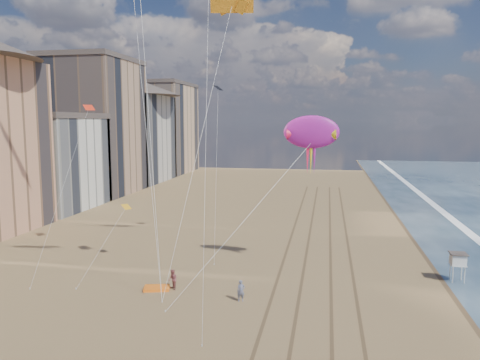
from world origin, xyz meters
name	(u,v)px	position (x,y,z in m)	size (l,w,h in m)	color
wet_sand	(451,245)	(19.00, 40.00, 0.00)	(260.00, 260.00, 0.00)	#42301E
tracks	(317,261)	(2.55, 30.00, 0.01)	(7.68, 120.00, 0.01)	brown
buildings	(80,131)	(-45.73, 65.59, 13.55)	(34.72, 131.35, 29.00)	#C6B284
lifeguard_stand	(458,260)	(16.11, 25.93, 2.20)	(1.58, 1.58, 2.86)	silver
grounded_kite	(157,288)	(-11.96, 18.42, 0.13)	(2.34, 1.49, 0.27)	orange
show_kite	(311,132)	(1.74, 26.30, 14.45)	(8.10, 6.90, 21.55)	#9A178A
kite_flyer_a	(241,291)	(-3.73, 17.08, 0.94)	(0.68, 0.45, 1.88)	slate
kite_flyer_b	(173,280)	(-10.49, 18.72, 0.94)	(0.92, 0.71, 1.89)	#8A4649
small_kites	(159,91)	(-13.86, 25.25, 18.68)	(18.15, 19.37, 20.62)	red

